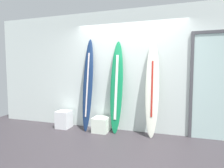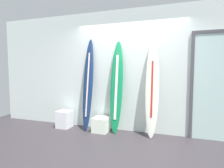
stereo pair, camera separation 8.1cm
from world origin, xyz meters
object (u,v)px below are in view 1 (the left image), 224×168
(surfboard_navy, at_px, (88,85))
(display_block_center, at_px, (64,119))
(surfboard_ivory, at_px, (152,89))
(glass_door, at_px, (220,84))
(display_block_left, at_px, (101,125))
(surfboard_emerald, at_px, (117,87))

(surfboard_navy, distance_m, display_block_center, 1.08)
(surfboard_ivory, bearing_deg, glass_door, 7.69)
(surfboard_navy, xyz_separation_m, display_block_center, (-0.63, -0.05, -0.87))
(surfboard_navy, relative_size, surfboard_ivory, 1.05)
(display_block_left, bearing_deg, surfboard_navy, 170.52)
(surfboard_ivory, height_order, display_block_center, surfboard_ivory)
(surfboard_navy, distance_m, surfboard_ivory, 1.49)
(display_block_center, bearing_deg, glass_door, 3.95)
(surfboard_ivory, bearing_deg, display_block_left, -176.68)
(surfboard_navy, relative_size, surfboard_emerald, 1.04)
(surfboard_emerald, xyz_separation_m, display_block_center, (-1.33, -0.08, -0.83))
(surfboard_emerald, height_order, surfboard_ivory, surfboard_emerald)
(surfboard_ivory, xyz_separation_m, display_block_left, (-1.14, -0.07, -0.86))
(surfboard_ivory, distance_m, display_block_center, 2.27)
(display_block_left, bearing_deg, surfboard_emerald, 13.26)
(display_block_center, xyz_separation_m, glass_door, (3.42, 0.24, 0.93))
(surfboard_navy, relative_size, display_block_center, 5.19)
(surfboard_emerald, height_order, display_block_left, surfboard_emerald)
(surfboard_navy, distance_m, surfboard_emerald, 0.70)
(display_block_left, bearing_deg, glass_door, 5.67)
(surfboard_emerald, relative_size, surfboard_ivory, 1.01)
(surfboard_navy, bearing_deg, display_block_left, -9.48)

